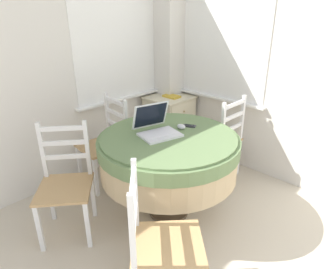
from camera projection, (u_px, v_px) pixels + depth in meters
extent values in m
cube|color=white|center=(116.00, 33.00, 3.22)|extent=(1.10, 0.01, 1.42)
cube|color=white|center=(122.00, 99.00, 3.49)|extent=(1.18, 0.07, 0.02)
cube|color=white|center=(224.00, 33.00, 3.25)|extent=(0.01, 1.10, 1.42)
cube|color=white|center=(218.00, 98.00, 3.51)|extent=(0.07, 1.18, 0.02)
cube|color=silver|center=(169.00, 49.00, 3.68)|extent=(0.28, 0.28, 2.55)
cylinder|color=#4C3D2D|center=(169.00, 211.00, 2.77)|extent=(0.36, 0.36, 0.03)
cylinder|color=#4C3D2D|center=(169.00, 175.00, 2.62)|extent=(0.11, 0.11, 0.73)
cylinder|color=tan|center=(169.00, 155.00, 2.55)|extent=(1.16, 1.16, 0.34)
cylinder|color=#607A4C|center=(169.00, 144.00, 2.50)|extent=(1.19, 1.19, 0.11)
cylinder|color=#607A4C|center=(169.00, 136.00, 2.48)|extent=(1.13, 1.13, 0.02)
cube|color=silver|center=(160.00, 135.00, 2.46)|extent=(0.37, 0.31, 0.02)
cube|color=silver|center=(159.00, 133.00, 2.47)|extent=(0.31, 0.21, 0.00)
cube|color=silver|center=(150.00, 115.00, 2.54)|extent=(0.33, 0.17, 0.23)
cube|color=black|center=(151.00, 115.00, 2.54)|extent=(0.30, 0.15, 0.20)
ellipsoid|color=silver|center=(181.00, 127.00, 2.60)|extent=(0.05, 0.08, 0.04)
cube|color=#2D2D33|center=(189.00, 126.00, 2.66)|extent=(0.10, 0.13, 0.01)
cube|color=black|center=(189.00, 125.00, 2.66)|extent=(0.08, 0.09, 0.00)
cube|color=tan|center=(102.00, 146.00, 3.09)|extent=(0.47, 0.45, 0.02)
cube|color=white|center=(80.00, 164.00, 3.19)|extent=(0.04, 0.04, 0.42)
cube|color=white|center=(96.00, 177.00, 2.94)|extent=(0.04, 0.04, 0.42)
cube|color=white|center=(111.00, 153.00, 3.42)|extent=(0.04, 0.04, 0.42)
cube|color=white|center=(129.00, 165.00, 3.17)|extent=(0.04, 0.04, 0.42)
cube|color=white|center=(108.00, 114.00, 3.24)|extent=(0.03, 0.03, 0.48)
cube|color=white|center=(126.00, 123.00, 2.99)|extent=(0.03, 0.03, 0.48)
cube|color=white|center=(115.00, 102.00, 3.04)|extent=(0.06, 0.36, 0.04)
cube|color=white|center=(116.00, 114.00, 3.09)|extent=(0.06, 0.36, 0.04)
cube|color=white|center=(117.00, 125.00, 3.14)|extent=(0.06, 0.36, 0.04)
cube|color=tan|center=(216.00, 139.00, 3.25)|extent=(0.41, 0.44, 0.02)
cube|color=white|center=(210.00, 147.00, 3.58)|extent=(0.03, 0.03, 0.42)
cube|color=white|center=(191.00, 157.00, 3.34)|extent=(0.03, 0.03, 0.42)
cube|color=white|center=(238.00, 157.00, 3.34)|extent=(0.03, 0.03, 0.42)
cube|color=white|center=(219.00, 169.00, 3.10)|extent=(0.03, 0.03, 0.42)
cube|color=white|center=(242.00, 117.00, 3.15)|extent=(0.03, 0.03, 0.48)
cube|color=white|center=(223.00, 126.00, 2.91)|extent=(0.03, 0.03, 0.48)
cube|color=white|center=(234.00, 104.00, 2.96)|extent=(0.36, 0.02, 0.04)
cube|color=white|center=(233.00, 116.00, 3.01)|extent=(0.36, 0.02, 0.04)
cube|color=white|center=(232.00, 128.00, 3.06)|extent=(0.36, 0.02, 0.04)
cube|color=tan|center=(167.00, 244.00, 1.81)|extent=(0.60, 0.60, 0.02)
cube|color=white|center=(194.00, 249.00, 2.08)|extent=(0.05, 0.05, 0.42)
cube|color=white|center=(138.00, 251.00, 2.06)|extent=(0.05, 0.05, 0.42)
cube|color=white|center=(132.00, 233.00, 1.54)|extent=(0.05, 0.05, 0.48)
cube|color=white|center=(135.00, 193.00, 1.87)|extent=(0.05, 0.05, 0.48)
cube|color=white|center=(132.00, 184.00, 1.63)|extent=(0.26, 0.28, 0.04)
cube|color=white|center=(133.00, 203.00, 1.68)|extent=(0.26, 0.28, 0.04)
cube|color=white|center=(134.00, 221.00, 1.73)|extent=(0.26, 0.28, 0.04)
cube|color=tan|center=(65.00, 188.00, 2.37)|extent=(0.59, 0.60, 0.02)
cube|color=white|center=(39.00, 229.00, 2.26)|extent=(0.05, 0.05, 0.42)
cube|color=white|center=(88.00, 225.00, 2.30)|extent=(0.05, 0.05, 0.42)
cube|color=white|center=(51.00, 199.00, 2.61)|extent=(0.05, 0.05, 0.42)
cube|color=white|center=(93.00, 196.00, 2.65)|extent=(0.05, 0.05, 0.42)
cube|color=white|center=(42.00, 150.00, 2.43)|extent=(0.05, 0.05, 0.48)
cube|color=white|center=(87.00, 148.00, 2.47)|extent=(0.05, 0.05, 0.48)
cube|color=white|center=(62.00, 128.00, 2.37)|extent=(0.29, 0.25, 0.04)
cube|color=white|center=(64.00, 143.00, 2.42)|extent=(0.29, 0.25, 0.04)
cube|color=white|center=(66.00, 157.00, 2.47)|extent=(0.29, 0.25, 0.04)
cube|color=beige|center=(169.00, 125.00, 3.86)|extent=(0.49, 0.47, 0.71)
cube|color=beige|center=(169.00, 97.00, 3.72)|extent=(0.51, 0.50, 0.02)
cube|color=beige|center=(184.00, 111.00, 3.61)|extent=(0.43, 0.01, 0.20)
sphere|color=olive|center=(184.00, 111.00, 3.61)|extent=(0.02, 0.02, 0.02)
cube|color=beige|center=(183.00, 129.00, 3.71)|extent=(0.43, 0.01, 0.20)
sphere|color=olive|center=(184.00, 130.00, 3.70)|extent=(0.02, 0.02, 0.02)
cube|color=beige|center=(183.00, 147.00, 3.80)|extent=(0.43, 0.01, 0.20)
sphere|color=olive|center=(183.00, 147.00, 3.80)|extent=(0.02, 0.02, 0.02)
cube|color=gold|center=(172.00, 96.00, 3.68)|extent=(0.13, 0.20, 0.02)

